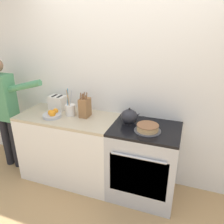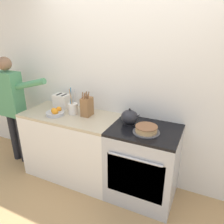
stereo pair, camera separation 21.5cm
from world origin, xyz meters
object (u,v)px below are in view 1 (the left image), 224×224
tea_kettle (129,117)px  stove_range (143,162)px  layer_cake (148,128)px  toaster (58,103)px  knife_block (85,107)px  fruit_bowl (52,114)px  utensil_crock (70,110)px  person_baker (4,106)px

tea_kettle → stove_range: bearing=-16.6°
layer_cake → toaster: bearing=169.5°
knife_block → fruit_bowl: bearing=-156.6°
layer_cake → toaster: (-1.29, 0.24, 0.06)m
layer_cake → knife_block: (-0.82, 0.14, 0.09)m
utensil_crock → fruit_bowl: bearing=-143.5°
fruit_bowl → person_baker: (-0.80, 0.03, 0.00)m
person_baker → utensil_crock: bearing=0.9°
stove_range → tea_kettle: bearing=163.4°
stove_range → knife_block: knife_block is taller
knife_block → utensil_crock: (-0.19, -0.03, -0.04)m
fruit_bowl → toaster: size_ratio=1.02×
utensil_crock → fruit_bowl: utensil_crock is taller
utensil_crock → toaster: size_ratio=1.53×
fruit_bowl → tea_kettle: bearing=9.4°
layer_cake → knife_block: knife_block is taller
stove_range → toaster: size_ratio=4.06×
utensil_crock → knife_block: bearing=8.3°
stove_range → tea_kettle: size_ratio=3.79×
stove_range → utensil_crock: bearing=177.7°
layer_cake → utensil_crock: size_ratio=0.85×
stove_range → toaster: (-1.25, 0.17, 0.55)m
tea_kettle → toaster: (-1.04, 0.11, 0.01)m
layer_cake → tea_kettle: tea_kettle is taller
stove_range → fruit_bowl: fruit_bowl is taller
stove_range → tea_kettle: tea_kettle is taller
layer_cake → tea_kettle: 0.28m
layer_cake → toaster: size_ratio=1.29×
person_baker → layer_cake: bearing=-5.4°
knife_block → fruit_bowl: (-0.38, -0.16, -0.09)m
person_baker → tea_kettle: bearing=-1.0°
stove_range → layer_cake: bearing=-64.8°
layer_cake → utensil_crock: 1.02m
tea_kettle → fruit_bowl: size_ratio=1.05×
tea_kettle → fruit_bowl: tea_kettle is taller
layer_cake → fruit_bowl: (-1.20, -0.03, -0.00)m
tea_kettle → utensil_crock: 0.77m
person_baker → knife_block: bearing=1.2°
stove_range → person_baker: 2.03m
person_baker → stove_range: bearing=-3.3°
tea_kettle → knife_block: size_ratio=0.76×
layer_cake → person_baker: size_ratio=0.18×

